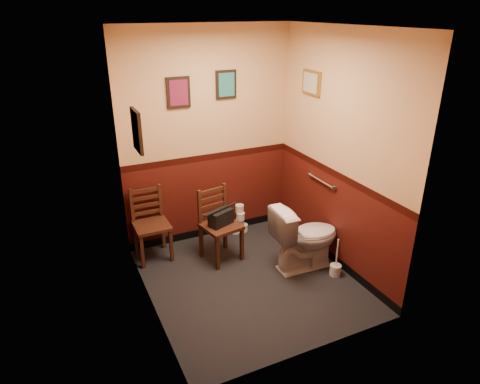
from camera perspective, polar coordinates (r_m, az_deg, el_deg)
name	(u,v)px	position (r m, az deg, el deg)	size (l,w,h in m)	color
floor	(249,280)	(4.97, 1.25, -11.70)	(2.20, 2.40, 0.00)	black
ceiling	(252,26)	(4.06, 1.60, 21.20)	(2.20, 2.40, 0.00)	silver
wall_back	(208,139)	(5.38, -4.33, 7.10)	(2.20, 2.70, 0.00)	#47120D
wall_front	(319,218)	(3.39, 10.47, -3.43)	(2.20, 2.70, 0.00)	#47120D
wall_left	(142,187)	(4.00, -12.87, 0.64)	(2.40, 2.70, 0.00)	#47120D
wall_right	(339,155)	(4.89, 13.06, 4.88)	(2.40, 2.70, 0.00)	#47120D
grab_bar	(321,181)	(5.20, 10.74, 1.49)	(0.05, 0.56, 0.06)	silver
framed_print_back_a	(178,93)	(5.11, -8.21, 12.98)	(0.28, 0.04, 0.36)	black
framed_print_back_b	(226,85)	(5.30, -1.87, 14.13)	(0.26, 0.04, 0.34)	black
framed_print_left	(137,131)	(3.93, -13.57, 7.93)	(0.04, 0.30, 0.38)	black
framed_print_right	(311,83)	(5.19, 9.49, 14.19)	(0.04, 0.34, 0.28)	olive
toilet	(305,237)	(5.06, 8.71, -5.98)	(0.45, 0.81, 0.79)	white
toilet_brush	(335,269)	(5.13, 12.60, -10.01)	(0.13, 0.13, 0.47)	silver
chair_left	(151,224)	(5.30, -11.81, -4.21)	(0.41, 0.41, 0.88)	#532919
chair_right	(219,225)	(5.17, -2.79, -4.37)	(0.49, 0.49, 0.89)	#532919
handbag	(221,217)	(5.09, -2.57, -3.41)	(0.33, 0.25, 0.22)	black
tp_stack	(240,221)	(5.85, -0.03, -3.87)	(0.24, 0.14, 0.41)	silver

